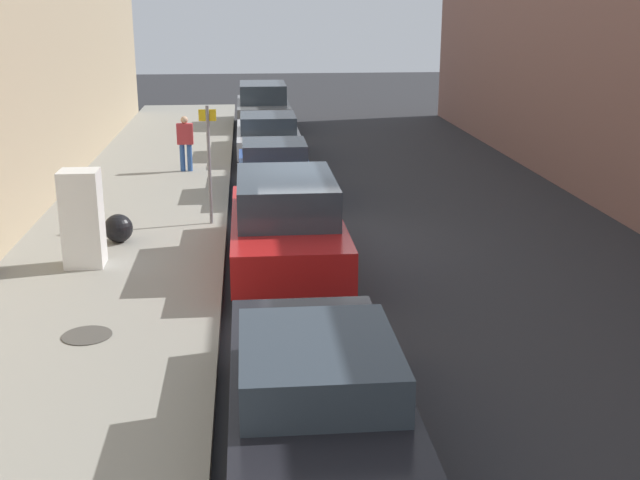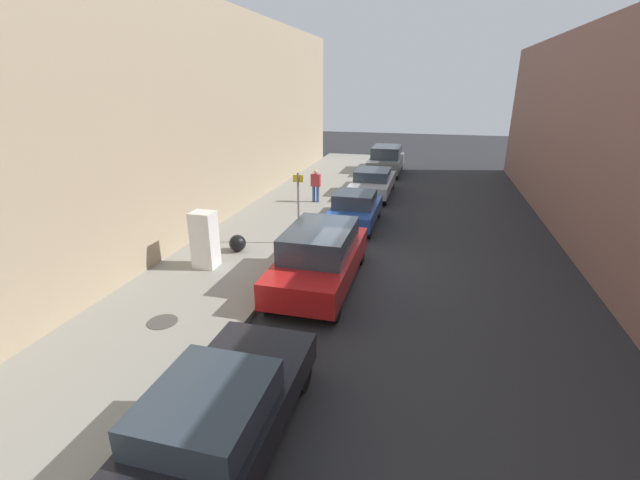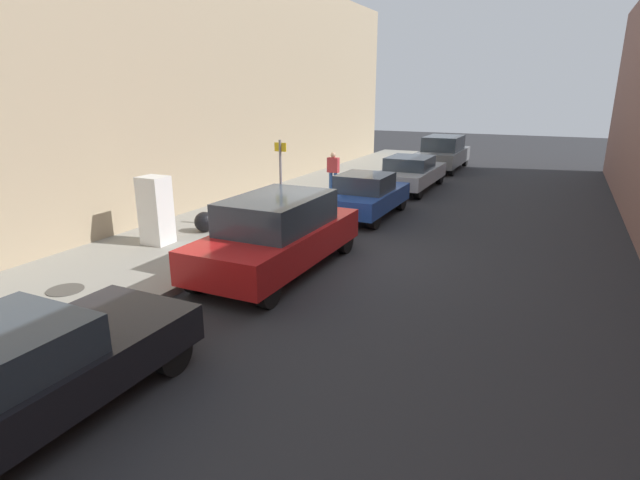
{
  "view_description": "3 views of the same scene",
  "coord_description": "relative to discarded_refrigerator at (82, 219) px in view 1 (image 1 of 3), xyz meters",
  "views": [
    {
      "loc": [
        -1.47,
        -15.07,
        4.72
      ],
      "look_at": [
        -0.38,
        -3.37,
        1.2
      ],
      "focal_mm": 45.0,
      "sensor_mm": 36.0,
      "label": 1
    },
    {
      "loc": [
        2.01,
        -11.89,
        5.44
      ],
      "look_at": [
        -0.91,
        -0.65,
        1.19
      ],
      "focal_mm": 24.0,
      "sensor_mm": 36.0,
      "label": 2
    },
    {
      "loc": [
        4.69,
        -10.39,
        3.93
      ],
      "look_at": [
        0.11,
        -0.82,
        0.75
      ],
      "focal_mm": 28.0,
      "sensor_mm": 36.0,
      "label": 3
    }
  ],
  "objects": [
    {
      "name": "parked_suv_gray",
      "position": [
        3.6,
        16.82,
        -0.15
      ],
      "size": [
        1.94,
        4.74,
        1.72
      ],
      "color": "slate",
      "rests_on": "ground"
    },
    {
      "name": "parked_sedan_silver",
      "position": [
        3.6,
        10.76,
        -0.31
      ],
      "size": [
        1.9,
        4.7,
        1.38
      ],
      "color": "silver",
      "rests_on": "ground"
    },
    {
      "name": "manhole_cover",
      "position": [
        0.6,
        -3.24,
        -0.86
      ],
      "size": [
        0.7,
        0.7,
        0.02
      ],
      "primitive_type": "cylinder",
      "color": "#47443F",
      "rests_on": "sidewalk_slab"
    },
    {
      "name": "parked_sedan_dark",
      "position": [
        3.6,
        -6.27,
        -0.32
      ],
      "size": [
        1.85,
        4.68,
        1.37
      ],
      "color": "black",
      "rests_on": "ground"
    },
    {
      "name": "discarded_refrigerator",
      "position": [
        0.0,
        0.0,
        0.0
      ],
      "size": [
        0.68,
        0.61,
        1.73
      ],
      "color": "white",
      "rests_on": "sidewalk_slab"
    },
    {
      "name": "ground_plane",
      "position": [
        4.39,
        1.09,
        -1.03
      ],
      "size": [
        80.0,
        80.0,
        0.0
      ],
      "primitive_type": "plane",
      "color": "#28282B"
    },
    {
      "name": "trash_bag",
      "position": [
        0.38,
        1.41,
        -0.59
      ],
      "size": [
        0.56,
        0.56,
        0.56
      ],
      "primitive_type": "sphere",
      "color": "black",
      "rests_on": "sidewalk_slab"
    },
    {
      "name": "sidewalk_slab",
      "position": [
        0.43,
        1.09,
        -0.95
      ],
      "size": [
        4.07,
        44.0,
        0.16
      ],
      "primitive_type": "cube",
      "color": "gray",
      "rests_on": "ground"
    },
    {
      "name": "parked_hatchback_blue",
      "position": [
        3.6,
        5.57,
        -0.31
      ],
      "size": [
        1.76,
        3.87,
        1.42
      ],
      "color": "#23479E",
      "rests_on": "ground"
    },
    {
      "name": "street_sign_post",
      "position": [
        2.14,
        2.65,
        0.53
      ],
      "size": [
        0.36,
        0.07,
        2.5
      ],
      "color": "slate",
      "rests_on": "sidewalk_slab"
    },
    {
      "name": "pedestrian_walking_far",
      "position": [
        1.25,
        8.21,
        -0.0
      ],
      "size": [
        0.44,
        0.22,
        1.53
      ],
      "rotation": [
        0.0,
        0.0,
        4.43
      ],
      "color": "#2D5193",
      "rests_on": "sidewalk_slab"
    },
    {
      "name": "parked_suv_red",
      "position": [
        3.6,
        -0.04,
        -0.15
      ],
      "size": [
        1.95,
        4.84,
        1.72
      ],
      "color": "red",
      "rests_on": "ground"
    }
  ]
}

